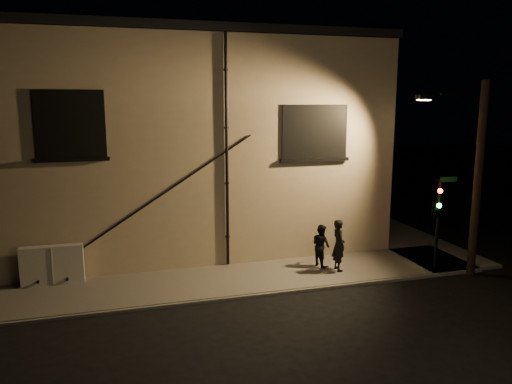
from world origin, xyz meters
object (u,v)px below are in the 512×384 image
object	(u,v)px
utility_cabinet	(52,265)
traffic_signal	(436,208)
pedestrian_b	(321,245)
streetlamp_pole	(474,173)
pedestrian_a	(339,245)

from	to	relation	value
utility_cabinet	traffic_signal	distance (m)	13.41
pedestrian_b	traffic_signal	distance (m)	4.30
utility_cabinet	streetlamp_pole	size ratio (longest dim) A/B	0.29
traffic_signal	streetlamp_pole	world-z (taller)	streetlamp_pole
pedestrian_b	traffic_signal	size ratio (longest dim) A/B	0.47
utility_cabinet	streetlamp_pole	xyz separation A→B (m)	(14.15, -2.81, 2.88)
pedestrian_b	streetlamp_pole	world-z (taller)	streetlamp_pole
pedestrian_b	streetlamp_pole	bearing A→B (deg)	-128.18
utility_cabinet	traffic_signal	xyz separation A→B (m)	(13.13, -2.20, 1.58)
pedestrian_a	streetlamp_pole	bearing A→B (deg)	-104.27
utility_cabinet	pedestrian_a	world-z (taller)	pedestrian_a
pedestrian_b	traffic_signal	bearing A→B (deg)	-125.64
utility_cabinet	streetlamp_pole	bearing A→B (deg)	-11.24
traffic_signal	streetlamp_pole	size ratio (longest dim) A/B	0.49
pedestrian_a	pedestrian_b	distance (m)	0.76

